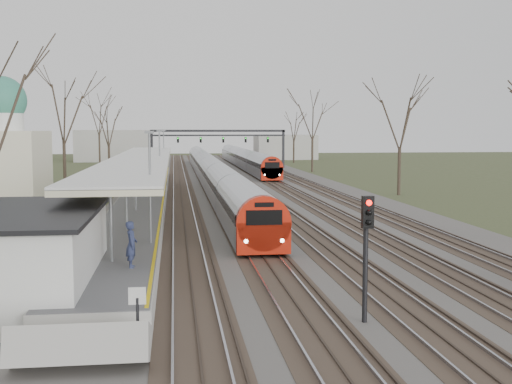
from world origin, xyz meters
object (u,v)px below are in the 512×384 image
Objects in this scene: passenger at (131,245)px; signal_post at (366,240)px; train_near at (210,170)px; train_far at (244,158)px.

signal_post is at bearing -124.06° from passenger.
signal_post is (1.75, -55.12, 1.25)m from train_near.
train_near is at bearing -7.73° from passenger.
passenger is at bearing -99.21° from train_far.
passenger is at bearing 147.19° from signal_post.
train_near is 50.63m from passenger.
train_far is at bearing 76.03° from train_near.
passenger is at bearing -96.48° from train_near.
train_far is at bearing -10.46° from passenger.
train_far is 14.69× the size of signal_post.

